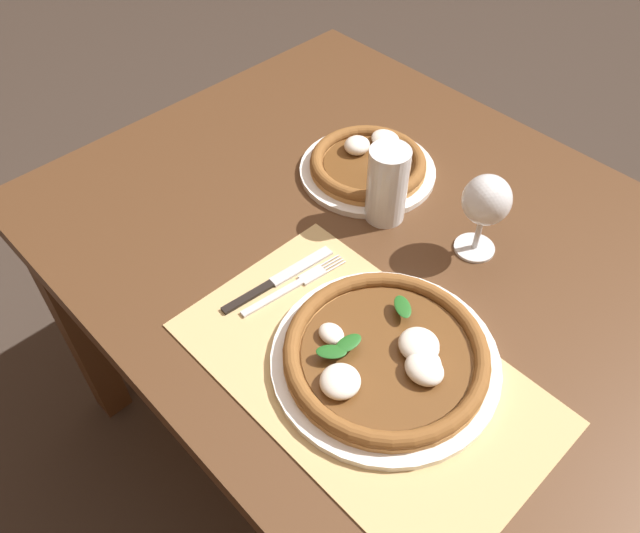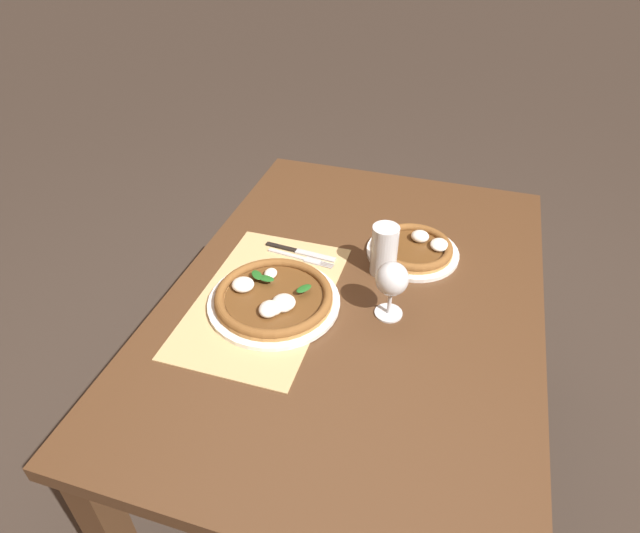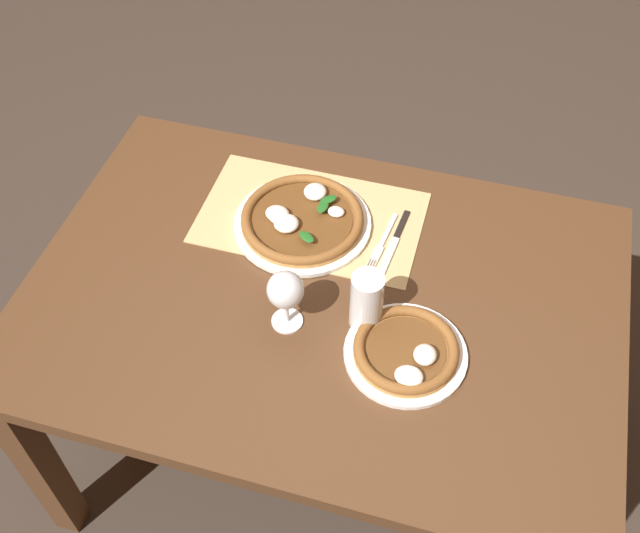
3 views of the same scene
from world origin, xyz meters
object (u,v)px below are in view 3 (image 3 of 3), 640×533
Objects in this scene: pizza_far at (406,352)px; fork at (382,243)px; wine_glass at (286,292)px; pizza_near at (302,220)px; knife at (394,242)px; pint_glass at (367,301)px.

pizza_far is 0.32m from fork.
wine_glass reaches higher than pizza_far.
wine_glass is at bearing 62.01° from fork.
pizza_far is (-0.32, 0.30, -0.00)m from pizza_near.
pizza_far is at bearing 136.74° from pizza_near.
pizza_near reaches higher than pizza_far.
pizza_far reaches higher than fork.
fork is 0.03m from knife.
knife is (0.09, -0.31, -0.01)m from pizza_far.
knife reaches higher than fork.
pint_glass is at bearing -163.18° from wine_glass.
wine_glass is 0.77× the size of fork.
wine_glass reaches higher than pint_glass.
knife is at bearing -178.25° from pizza_near.
pizza_far is at bearing 176.11° from wine_glass.
pizza_near is 1.56× the size of knife.
fork is at bearing -86.37° from pint_glass.
knife is (-0.18, -0.29, -0.10)m from wine_glass.
knife is (-0.01, -0.24, -0.06)m from pint_glass.
wine_glass is 0.18m from pint_glass.
pizza_far is at bearing 147.20° from pint_glass.
knife is at bearing -121.17° from wine_glass.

